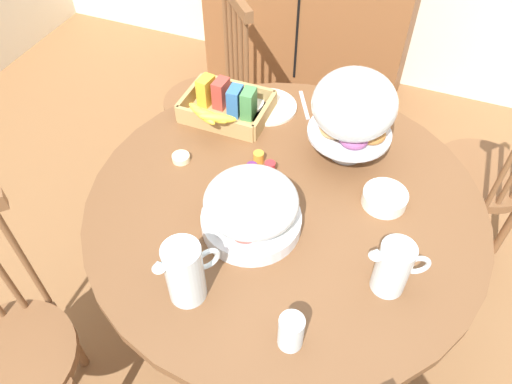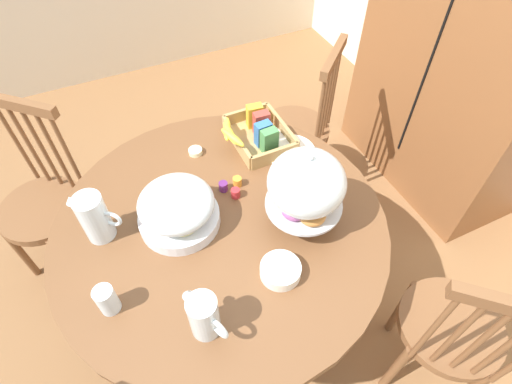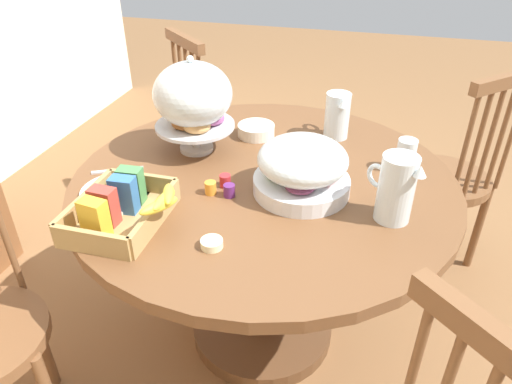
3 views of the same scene
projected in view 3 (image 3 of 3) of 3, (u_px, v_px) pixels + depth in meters
ground_plane at (251, 319)px, 2.02m from camera, size 10.00×10.00×0.00m
dining_table at (263, 225)px, 1.68m from camera, size 1.26×1.26×0.74m
windsor_chair_near_window at (448, 181)px, 2.10m from camera, size 0.47×0.47×0.97m
windsor_chair_by_cabinet at (168, 144)px, 2.41m from camera, size 0.47×0.47×0.97m
pastry_stand_with_dome at (193, 99)px, 1.63m from camera, size 0.28×0.28×0.34m
fruit_platter_covered at (302, 168)px, 1.45m from camera, size 0.30×0.30×0.18m
orange_juice_pitcher at (395, 191)px, 1.33m from camera, size 0.13×0.16×0.20m
milk_pitcher at (337, 117)px, 1.78m from camera, size 0.17×0.09×0.17m
cereal_basket at (123, 208)px, 1.34m from camera, size 0.32×0.30×0.12m
china_plate_large at (116, 191)px, 1.48m from camera, size 0.22×0.22×0.01m
china_plate_small at (107, 204)px, 1.40m from camera, size 0.15×0.15×0.01m
cereal_bowl at (256, 130)px, 1.82m from camera, size 0.14×0.14×0.04m
drinking_glass at (406, 155)px, 1.58m from camera, size 0.06×0.06×0.11m
butter_dish at (212, 243)px, 1.26m from camera, size 0.06×0.06×0.02m
jam_jar_strawberry at (225, 181)px, 1.51m from camera, size 0.04×0.04×0.04m
jam_jar_apricot at (211, 188)px, 1.48m from camera, size 0.04×0.04×0.04m
jam_jar_grape at (229, 191)px, 1.46m from camera, size 0.04×0.04×0.04m
table_knife at (115, 218)px, 1.37m from camera, size 0.09×0.16×0.01m
dinner_fork at (115, 224)px, 1.35m from camera, size 0.09×0.16×0.01m
soup_spoon at (118, 170)px, 1.60m from camera, size 0.09×0.16×0.01m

